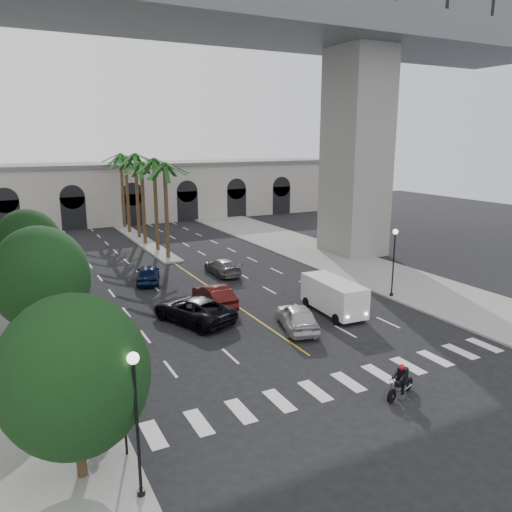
{
  "coord_description": "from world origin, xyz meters",
  "views": [
    {
      "loc": [
        -14.63,
        -19.73,
        11.9
      ],
      "look_at": [
        -1.35,
        6.0,
        5.08
      ],
      "focal_mm": 35.0,
      "sensor_mm": 36.0,
      "label": 1
    }
  ],
  "objects": [
    {
      "name": "car_a",
      "position": [
        1.5,
        5.8,
        0.83
      ],
      "size": [
        3.29,
        5.24,
        1.66
      ],
      "primitive_type": "imported",
      "rotation": [
        0.0,
        0.0,
        2.85
      ],
      "color": "#BBBCC0",
      "rests_on": "ground"
    },
    {
      "name": "bridge",
      "position": [
        3.42,
        22.0,
        18.51
      ],
      "size": [
        75.0,
        13.0,
        26.0
      ],
      "color": "gray",
      "rests_on": "ground"
    },
    {
      "name": "sidewalk_right",
      "position": [
        15.0,
        15.0,
        0.07
      ],
      "size": [
        8.0,
        100.0,
        0.15
      ],
      "primitive_type": "cube",
      "color": "gray",
      "rests_on": "ground"
    },
    {
      "name": "street_tree_mid",
      "position": [
        -13.0,
        10.0,
        4.21
      ],
      "size": [
        5.44,
        5.44,
        7.21
      ],
      "color": "#382616",
      "rests_on": "ground"
    },
    {
      "name": "palm_c",
      "position": [
        -0.2,
        36.0,
        8.91
      ],
      "size": [
        3.2,
        3.2,
        10.1
      ],
      "color": "#47331E",
      "rests_on": "ground"
    },
    {
      "name": "traffic_signal_far",
      "position": [
        -11.3,
        1.5,
        2.51
      ],
      "size": [
        0.25,
        0.18,
        3.65
      ],
      "color": "black",
      "rests_on": "ground"
    },
    {
      "name": "pier_building",
      "position": [
        0.0,
        55.0,
        4.27
      ],
      "size": [
        71.0,
        10.5,
        8.5
      ],
      "color": "#BCB3A8",
      "rests_on": "ground"
    },
    {
      "name": "traffic_signal_near",
      "position": [
        -11.3,
        -2.5,
        2.51
      ],
      "size": [
        0.25,
        0.18,
        3.65
      ],
      "color": "black",
      "rests_on": "ground"
    },
    {
      "name": "car_b",
      "position": [
        -1.5,
        12.3,
        0.81
      ],
      "size": [
        1.73,
        4.94,
        1.63
      ],
      "primitive_type": "imported",
      "rotation": [
        0.0,
        0.0,
        3.14
      ],
      "color": "#420E0D",
      "rests_on": "ground"
    },
    {
      "name": "lamp_post_left_far",
      "position": [
        -11.4,
        16.0,
        3.22
      ],
      "size": [
        0.4,
        0.4,
        5.35
      ],
      "color": "black",
      "rests_on": "ground"
    },
    {
      "name": "palm_f",
      "position": [
        0.2,
        48.0,
        9.46
      ],
      "size": [
        3.2,
        3.2,
        10.7
      ],
      "color": "#47331E",
      "rests_on": "ground"
    },
    {
      "name": "palm_a",
      "position": [
        0.0,
        28.0,
        9.1
      ],
      "size": [
        3.2,
        3.2,
        10.3
      ],
      "color": "#47331E",
      "rests_on": "ground"
    },
    {
      "name": "sidewalk_left",
      "position": [
        -15.0,
        15.0,
        0.07
      ],
      "size": [
        8.0,
        100.0,
        0.15
      ],
      "primitive_type": "cube",
      "color": "gray",
      "rests_on": "ground"
    },
    {
      "name": "palm_b",
      "position": [
        0.1,
        32.0,
        9.37
      ],
      "size": [
        3.2,
        3.2,
        10.6
      ],
      "color": "#47331E",
      "rests_on": "ground"
    },
    {
      "name": "car_c",
      "position": [
        -3.94,
        10.1,
        0.86
      ],
      "size": [
        4.88,
        6.77,
        1.71
      ],
      "primitive_type": "imported",
      "rotation": [
        0.0,
        0.0,
        3.51
      ],
      "color": "black",
      "rests_on": "ground"
    },
    {
      "name": "lamp_post_left_near",
      "position": [
        -11.4,
        -5.0,
        3.22
      ],
      "size": [
        0.4,
        0.4,
        5.35
      ],
      "color": "black",
      "rests_on": "ground"
    },
    {
      "name": "motorcycle_rider",
      "position": [
        1.36,
        -3.74,
        0.74
      ],
      "size": [
        2.2,
        0.9,
        1.65
      ],
      "rotation": [
        0.0,
        0.0,
        0.33
      ],
      "color": "black",
      "rests_on": "ground"
    },
    {
      "name": "ground",
      "position": [
        0.0,
        0.0,
        0.0
      ],
      "size": [
        140.0,
        140.0,
        0.0
      ],
      "primitive_type": "plane",
      "color": "black",
      "rests_on": "ground"
    },
    {
      "name": "median",
      "position": [
        0.0,
        38.0,
        0.1
      ],
      "size": [
        2.0,
        24.0,
        0.2
      ],
      "primitive_type": "cube",
      "color": "gray",
      "rests_on": "ground"
    },
    {
      "name": "palm_d",
      "position": [
        0.15,
        40.0,
        9.65
      ],
      "size": [
        3.2,
        3.2,
        10.9
      ],
      "color": "#47331E",
      "rests_on": "ground"
    },
    {
      "name": "car_d",
      "position": [
        2.55,
        20.11,
        0.72
      ],
      "size": [
        2.06,
        4.97,
        1.44
      ],
      "primitive_type": "imported",
      "rotation": [
        0.0,
        0.0,
        3.13
      ],
      "color": "#57575B",
      "rests_on": "ground"
    },
    {
      "name": "pedestrian_b",
      "position": [
        -15.07,
        6.79,
        1.03
      ],
      "size": [
        0.9,
        0.72,
        1.76
      ],
      "primitive_type": "imported",
      "rotation": [
        0.0,
        0.0,
        -0.07
      ],
      "color": "black",
      "rests_on": "sidewalk_left"
    },
    {
      "name": "car_e",
      "position": [
        -4.1,
        20.59,
        0.79
      ],
      "size": [
        3.15,
        4.98,
        1.58
      ],
      "primitive_type": "imported",
      "rotation": [
        0.0,
        0.0,
        2.84
      ],
      "color": "#0D1A3F",
      "rests_on": "ground"
    },
    {
      "name": "lamp_post_right",
      "position": [
        11.4,
        8.0,
        3.22
      ],
      "size": [
        0.4,
        0.4,
        5.35
      ],
      "color": "black",
      "rests_on": "ground"
    },
    {
      "name": "palm_e",
      "position": [
        -0.1,
        44.0,
        9.19
      ],
      "size": [
        3.2,
        3.2,
        10.4
      ],
      "color": "#47331E",
      "rests_on": "ground"
    },
    {
      "name": "pedestrian_a",
      "position": [
        -11.5,
        0.16,
        1.12
      ],
      "size": [
        0.79,
        0.6,
        1.94
      ],
      "primitive_type": "imported",
      "rotation": [
        0.0,
        0.0,
        -0.2
      ],
      "color": "black",
      "rests_on": "sidewalk_left"
    },
    {
      "name": "street_tree_far",
      "position": [
        -13.0,
        22.0,
        3.9
      ],
      "size": [
        5.04,
        5.04,
        6.68
      ],
      "color": "#382616",
      "rests_on": "ground"
    },
    {
      "name": "street_tree_near",
      "position": [
        -13.0,
        -3.0,
        4.02
      ],
      "size": [
        5.2,
        5.2,
        6.89
      ],
      "color": "#382616",
      "rests_on": "ground"
    },
    {
      "name": "cargo_van",
      "position": [
        5.32,
        7.13,
        1.32
      ],
      "size": [
        2.48,
        5.66,
        2.37
      ],
      "rotation": [
        0.0,
        0.0,
        -0.05
      ],
      "color": "white",
      "rests_on": "ground"
    }
  ]
}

